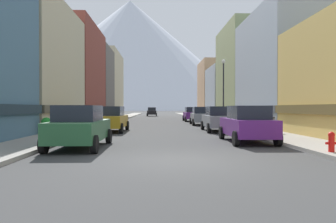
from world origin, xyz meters
name	(u,v)px	position (x,y,z in m)	size (l,w,h in m)	color
ground_plane	(176,161)	(0.00, 0.00, 0.00)	(400.00, 400.00, 0.00)	#3A3A3A
sidewalk_left	(118,119)	(-6.25, 35.00, 0.07)	(2.50, 100.00, 0.15)	gray
sidewalk_right	(204,119)	(6.25, 35.00, 0.07)	(2.50, 100.00, 0.15)	gray
storefront_left_1	(3,69)	(-12.48, 14.61, 4.68)	(10.27, 11.04, 9.68)	beige
storefront_left_2	(70,76)	(-10.65, 26.43, 5.40)	(6.59, 11.83, 11.15)	brown
storefront_left_3	(84,85)	(-11.45, 36.89, 5.16)	(8.21, 8.44, 10.66)	#66605B
storefront_left_4	(100,86)	(-11.08, 48.01, 5.77)	(7.45, 13.61, 11.90)	beige
storefront_right_1	(309,72)	(12.45, 16.36, 4.74)	(10.20, 11.19, 9.82)	#99A5B2
storefront_right_2	(263,76)	(12.34, 27.31, 5.57)	(9.98, 10.47, 11.49)	#8C9966
storefront_right_3	(232,94)	(10.94, 37.53, 3.82)	(7.17, 8.89, 7.93)	#99A5B2
storefront_right_4	(221,90)	(11.30, 47.22, 4.95)	(7.90, 9.43, 10.25)	tan
car_left_0	(80,127)	(-3.80, 3.23, 0.90)	(2.08, 4.41, 1.78)	#265933
car_left_1	(111,119)	(-3.80, 12.05, 0.90)	(2.15, 4.44, 1.78)	#B28419
car_right_0	(247,124)	(3.80, 5.12, 0.90)	(2.15, 4.44, 1.78)	#591E72
car_right_1	(218,119)	(3.80, 12.11, 0.90)	(2.14, 4.44, 1.78)	slate
car_right_2	(201,116)	(3.80, 20.54, 0.90)	(2.19, 4.46, 1.78)	slate
car_right_3	(192,114)	(3.80, 28.76, 0.90)	(2.08, 4.41, 1.78)	#591E72
car_driving_0	(152,112)	(-1.60, 53.47, 0.90)	(2.06, 4.40, 1.78)	black
fire_hydrant_near	(331,141)	(5.45, 0.70, 0.53)	(0.40, 0.22, 0.70)	red
trash_bin_right	(270,125)	(6.35, 8.99, 0.64)	(0.59, 0.59, 0.98)	#4C5156
potted_plant_0	(46,125)	(-7.00, 8.38, 0.71)	(0.58, 0.58, 0.97)	gray
pedestrian_0	(243,117)	(6.25, 14.49, 0.93)	(0.36, 0.36, 1.69)	maroon
streetlamp_right	(223,82)	(5.35, 17.64, 3.99)	(0.36, 0.36, 5.86)	black
mountain_backdrop	(130,55)	(-23.71, 260.00, 47.44)	(215.98, 215.98, 94.88)	silver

